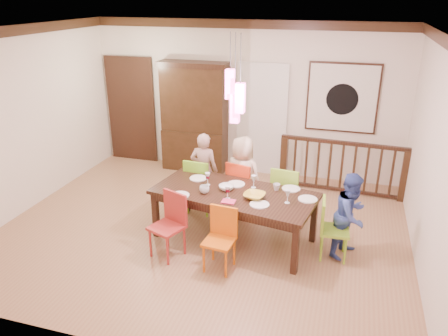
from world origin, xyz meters
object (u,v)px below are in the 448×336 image
(china_hutch, at_px, (194,117))
(balustrade, at_px, (342,166))
(chair_end_right, at_px, (335,226))
(person_far_left, at_px, (204,170))
(dining_table, at_px, (234,197))
(person_end_right, at_px, (351,215))
(chair_far_left, at_px, (201,181))
(person_far_mid, at_px, (242,176))

(china_hutch, height_order, balustrade, china_hutch)
(chair_end_right, distance_m, person_far_left, 2.38)
(dining_table, relative_size, person_far_left, 1.89)
(chair_end_right, bearing_deg, person_far_left, 62.14)
(balustrade, relative_size, person_end_right, 1.86)
(chair_far_left, bearing_deg, person_end_right, 168.15)
(dining_table, relative_size, balustrade, 1.09)
(person_far_mid, distance_m, person_end_right, 1.84)
(dining_table, bearing_deg, chair_far_left, 146.67)
(person_far_mid, bearing_deg, china_hutch, -36.64)
(balustrade, height_order, person_end_right, person_end_right)
(china_hutch, bearing_deg, balustrade, -6.85)
(chair_far_left, relative_size, person_end_right, 0.78)
(chair_far_left, xyz_separation_m, chair_end_right, (2.16, -0.77, -0.05))
(person_far_left, bearing_deg, dining_table, 130.22)
(china_hutch, xyz_separation_m, person_far_mid, (1.39, -1.63, -0.43))
(dining_table, relative_size, person_far_mid, 1.85)
(china_hutch, bearing_deg, dining_table, -58.68)
(china_hutch, distance_m, person_far_left, 1.75)
(balustrade, height_order, person_far_mid, person_far_mid)
(china_hutch, relative_size, person_end_right, 1.81)
(chair_far_left, distance_m, balustrade, 2.56)
(chair_far_left, height_order, china_hutch, china_hutch)
(dining_table, height_order, balustrade, balustrade)
(chair_far_left, distance_m, person_far_left, 0.23)
(chair_end_right, bearing_deg, chair_far_left, 66.60)
(chair_end_right, relative_size, person_end_right, 0.70)
(chair_end_right, xyz_separation_m, person_far_left, (-2.17, 0.97, 0.16))
(balustrade, distance_m, person_end_right, 2.04)
(chair_end_right, relative_size, china_hutch, 0.39)
(china_hutch, bearing_deg, chair_far_left, -67.12)
(chair_far_left, distance_m, chair_end_right, 2.29)
(chair_far_left, distance_m, china_hutch, 1.96)
(dining_table, distance_m, chair_end_right, 1.43)
(person_far_left, bearing_deg, person_far_mid, 172.39)
(dining_table, distance_m, balustrade, 2.52)
(balustrade, bearing_deg, dining_table, -120.47)
(chair_far_left, distance_m, person_far_mid, 0.68)
(dining_table, height_order, chair_end_right, chair_end_right)
(chair_far_left, bearing_deg, china_hutch, -63.79)
(chair_end_right, distance_m, balustrade, 2.16)
(balustrade, bearing_deg, chair_end_right, -86.30)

